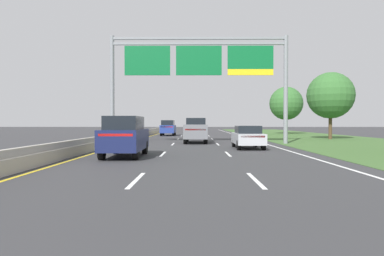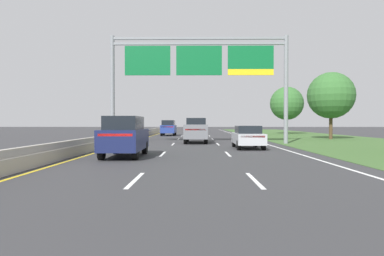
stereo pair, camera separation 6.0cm
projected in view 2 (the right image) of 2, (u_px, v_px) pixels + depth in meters
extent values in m
plane|color=#333335|center=(196.00, 140.00, 35.28)|extent=(220.00, 220.00, 0.00)
cube|color=white|center=(135.00, 180.00, 10.81)|extent=(0.14, 3.00, 0.01)
cube|color=white|center=(163.00, 154.00, 19.80)|extent=(0.14, 3.00, 0.01)
cube|color=white|center=(173.00, 144.00, 28.80)|extent=(0.14, 3.00, 0.01)
cube|color=white|center=(179.00, 139.00, 37.80)|extent=(0.14, 3.00, 0.01)
cube|color=white|center=(182.00, 136.00, 46.80)|extent=(0.14, 3.00, 0.01)
cube|color=white|center=(184.00, 134.00, 55.80)|extent=(0.14, 3.00, 0.01)
cube|color=white|center=(186.00, 132.00, 64.80)|extent=(0.14, 3.00, 0.01)
cube|color=white|center=(187.00, 131.00, 73.79)|extent=(0.14, 3.00, 0.01)
cube|color=white|center=(188.00, 130.00, 82.79)|extent=(0.14, 3.00, 0.01)
cube|color=white|center=(255.00, 180.00, 10.77)|extent=(0.14, 3.00, 0.01)
cube|color=white|center=(228.00, 154.00, 19.76)|extent=(0.14, 3.00, 0.01)
cube|color=white|center=(218.00, 144.00, 28.76)|extent=(0.14, 3.00, 0.01)
cube|color=white|center=(213.00, 139.00, 37.76)|extent=(0.14, 3.00, 0.01)
cube|color=white|center=(209.00, 136.00, 46.76)|extent=(0.14, 3.00, 0.01)
cube|color=white|center=(207.00, 134.00, 55.76)|extent=(0.14, 3.00, 0.01)
cube|color=white|center=(206.00, 132.00, 64.76)|extent=(0.14, 3.00, 0.01)
cube|color=white|center=(204.00, 131.00, 73.75)|extent=(0.14, 3.00, 0.01)
cube|color=white|center=(203.00, 130.00, 82.75)|extent=(0.14, 3.00, 0.01)
cube|color=white|center=(254.00, 140.00, 35.22)|extent=(0.16, 106.00, 0.01)
cube|color=gold|center=(138.00, 140.00, 35.35)|extent=(0.16, 106.00, 0.01)
cube|color=#3D602D|center=(334.00, 140.00, 35.13)|extent=(14.00, 110.00, 0.02)
cube|color=#A8A399|center=(131.00, 137.00, 35.35)|extent=(0.60, 110.00, 0.55)
cube|color=#A8A399|center=(131.00, 133.00, 35.34)|extent=(0.25, 110.00, 0.30)
cylinder|color=gray|center=(112.00, 90.00, 29.53)|extent=(0.36, 0.36, 9.14)
cylinder|color=gray|center=(286.00, 90.00, 29.36)|extent=(0.36, 0.36, 9.14)
cube|color=gray|center=(199.00, 38.00, 29.38)|extent=(14.70, 0.24, 0.20)
cube|color=gray|center=(199.00, 44.00, 29.38)|extent=(14.70, 0.24, 0.20)
cube|color=#0C602D|center=(148.00, 61.00, 29.28)|extent=(3.83, 0.12, 2.47)
cube|color=#0C602D|center=(199.00, 61.00, 29.23)|extent=(3.83, 0.12, 2.47)
cube|color=#0C602D|center=(251.00, 57.00, 29.18)|extent=(3.83, 0.12, 1.97)
cube|color=yellow|center=(251.00, 72.00, 29.19)|extent=(3.83, 0.12, 0.50)
cube|color=slate|center=(196.00, 132.00, 30.80)|extent=(2.08, 5.43, 1.00)
cube|color=black|center=(196.00, 122.00, 31.64)|extent=(1.75, 1.93, 0.78)
cube|color=#B21414|center=(196.00, 130.00, 28.14)|extent=(1.68, 0.10, 0.12)
cube|color=slate|center=(196.00, 126.00, 29.07)|extent=(2.03, 1.97, 0.20)
cylinder|color=black|center=(187.00, 137.00, 32.67)|extent=(0.31, 0.84, 0.84)
cylinder|color=black|center=(205.00, 137.00, 32.62)|extent=(0.31, 0.84, 0.84)
cylinder|color=black|center=(186.00, 139.00, 29.00)|extent=(0.31, 0.84, 0.84)
cylinder|color=black|center=(206.00, 139.00, 28.95)|extent=(0.31, 0.84, 0.84)
cube|color=navy|center=(169.00, 129.00, 48.17)|extent=(1.93, 4.71, 1.05)
cube|color=black|center=(169.00, 123.00, 48.01)|extent=(1.65, 3.01, 0.68)
cube|color=#B21414|center=(167.00, 127.00, 45.86)|extent=(1.60, 0.09, 0.12)
cylinder|color=black|center=(164.00, 132.00, 49.79)|extent=(0.27, 0.76, 0.76)
cylinder|color=black|center=(175.00, 132.00, 49.76)|extent=(0.27, 0.76, 0.76)
cylinder|color=black|center=(162.00, 133.00, 46.60)|extent=(0.27, 0.76, 0.76)
cylinder|color=black|center=(174.00, 133.00, 46.57)|extent=(0.27, 0.76, 0.76)
cube|color=#B2B5BA|center=(248.00, 138.00, 24.02)|extent=(1.83, 4.40, 0.72)
cube|color=black|center=(248.00, 129.00, 23.96)|extent=(1.57, 2.30, 0.52)
cube|color=#B21414|center=(253.00, 137.00, 21.86)|extent=(1.53, 0.08, 0.12)
cylinder|color=black|center=(234.00, 142.00, 25.53)|extent=(0.22, 0.66, 0.66)
cylinder|color=black|center=(256.00, 142.00, 25.51)|extent=(0.22, 0.66, 0.66)
cylinder|color=black|center=(239.00, 145.00, 22.54)|extent=(0.22, 0.66, 0.66)
cylinder|color=black|center=(263.00, 145.00, 22.52)|extent=(0.22, 0.66, 0.66)
cube|color=#161E47|center=(125.00, 139.00, 18.21)|extent=(1.95, 4.72, 1.05)
cube|color=black|center=(124.00, 123.00, 18.04)|extent=(1.67, 3.02, 0.68)
cube|color=#B21414|center=(115.00, 135.00, 15.89)|extent=(1.60, 0.10, 0.12)
cylinder|color=black|center=(116.00, 147.00, 19.81)|extent=(0.27, 0.76, 0.76)
cylinder|color=black|center=(145.00, 147.00, 19.81)|extent=(0.27, 0.76, 0.76)
cylinder|color=black|center=(101.00, 152.00, 16.62)|extent=(0.27, 0.76, 0.76)
cylinder|color=black|center=(136.00, 152.00, 16.62)|extent=(0.27, 0.76, 0.76)
cylinder|color=#4C3823|center=(331.00, 127.00, 37.23)|extent=(0.36, 0.36, 2.71)
sphere|color=#33662D|center=(331.00, 95.00, 37.18)|extent=(4.96, 4.96, 4.96)
cylinder|color=#4C3823|center=(287.00, 125.00, 54.39)|extent=(0.36, 0.36, 2.72)
sphere|color=#33662D|center=(287.00, 103.00, 54.34)|extent=(5.18, 5.18, 5.18)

